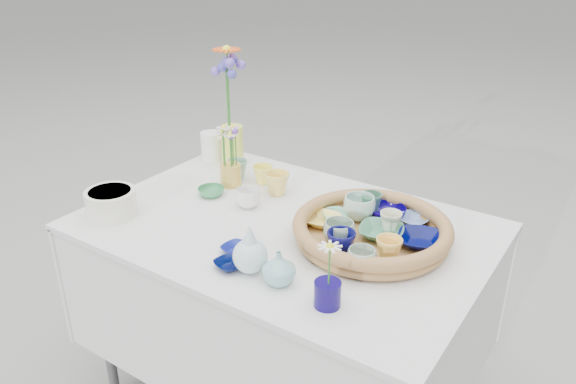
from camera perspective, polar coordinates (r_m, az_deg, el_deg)
The scene contains 32 objects.
wicker_tray at distance 1.69m, azimuth 8.50°, elevation -3.94°, with size 0.47×0.47×0.08m, color olive, non-canonical shape.
tray_ceramic_0 at distance 1.81m, azimuth 10.04°, elevation -2.07°, with size 0.12×0.12×0.04m, color #0C0060.
tray_ceramic_1 at distance 1.67m, azimuth 13.30°, elevation -4.81°, with size 0.13×0.13×0.03m, color #000441.
tray_ceramic_2 at distance 1.57m, azimuth 10.19°, elevation -5.77°, with size 0.07×0.07×0.07m, color #FFCC5A.
tray_ceramic_3 at distance 1.69m, azimuth 9.45°, elevation -4.05°, with size 0.13×0.13×0.03m, color #448664.
tray_ceramic_4 at distance 1.63m, azimuth 5.20°, elevation -4.17°, with size 0.09×0.09×0.07m, color #93B296.
tray_ceramic_5 at distance 1.78m, azimuth 4.87°, elevation -2.43°, with size 0.09×0.09×0.03m, color #94E8C9.
tray_ceramic_6 at distance 1.78m, azimuth 7.25°, elevation -1.61°, with size 0.10×0.10×0.08m, color #AED6C7.
tray_ceramic_7 at distance 1.73m, azimuth 10.38°, elevation -2.98°, with size 0.07×0.07×0.06m, color beige.
tray_ceramic_8 at distance 1.79m, azimuth 12.58°, elevation -2.81°, with size 0.09×0.09×0.02m, color #6E8FCB.
tray_ceramic_9 at distance 1.58m, azimuth 5.41°, elevation -5.26°, with size 0.08×0.08×0.08m, color #0A0A4B.
tray_ceramic_10 at distance 1.75m, azimuth 3.47°, elevation -2.90°, with size 0.11×0.11×0.03m, color #FFDD60.
tray_ceramic_11 at distance 1.52m, azimuth 7.47°, elevation -6.82°, with size 0.08×0.08×0.06m, color #9CBBAD.
tray_ceramic_12 at distance 1.83m, azimuth 8.44°, elevation -1.10°, with size 0.07×0.07×0.07m, color #457D5D.
loose_ceramic_0 at distance 2.06m, azimuth -2.57°, elevation 1.79°, with size 0.07×0.07×0.07m, color #FFF05A.
loose_ceramic_1 at distance 1.97m, azimuth -1.12°, elevation 0.86°, with size 0.09×0.09×0.08m, color #FADA62.
loose_ceramic_2 at distance 1.99m, azimuth -7.81°, elevation 0.03°, with size 0.09×0.09×0.03m, color #378850.
loose_ceramic_3 at distance 1.89m, azimuth -4.06°, elevation -0.60°, with size 0.08×0.08×0.06m, color white.
loose_ceramic_4 at distance 1.64m, azimuth -5.30°, elevation -5.79°, with size 0.08×0.08×0.02m, color navy.
loose_ceramic_5 at distance 2.11m, azimuth -5.17°, elevation 2.31°, with size 0.08×0.08×0.07m, color #83B69F.
loose_ceramic_6 at distance 1.57m, azimuth -5.85°, elevation -7.32°, with size 0.09×0.09×0.02m, color #000937.
fluted_bowl at distance 1.92m, azimuth -17.53°, elevation -1.04°, with size 0.16×0.16×0.09m, color white, non-canonical shape.
bud_vase_paleblue at distance 1.52m, azimuth -3.89°, elevation -5.68°, with size 0.10×0.10×0.15m, color silver, non-canonical shape.
bud_vase_seafoam at distance 1.48m, azimuth -0.93°, elevation -7.71°, with size 0.09×0.09×0.09m, color #7FBBB8.
bud_vase_cobalt at distance 1.41m, azimuth 4.03°, elevation -10.30°, with size 0.07×0.07×0.07m, color #0F064E.
single_daisy at distance 1.36m, azimuth 4.21°, elevation -7.45°, with size 0.07×0.07×0.12m, color white, non-canonical shape.
tall_vase_yellow at distance 2.22m, azimuth -5.67°, elevation 4.69°, with size 0.09×0.09×0.16m, color #EDF44F.
gerbera at distance 2.15m, azimuth -6.08°, elevation 10.33°, with size 0.12×0.12×0.31m, color #FE5C18, non-canonical shape.
hydrangea at distance 2.15m, azimuth -6.17°, elevation 9.44°, with size 0.09×0.09×0.32m, color #4948B5, non-canonical shape.
white_pitcher at distance 2.29m, azimuth -7.76°, elevation 4.62°, with size 0.12×0.09×0.12m, color white, non-canonical shape.
daisy_cup at distance 2.05m, azimuth -5.84°, elevation 1.74°, with size 0.08×0.08×0.08m, color gold.
daisy_posy at distance 2.00m, azimuth -5.98°, elevation 4.81°, with size 0.08×0.08×0.16m, color silver, non-canonical shape.
Camera 1 is at (0.89, -1.30, 1.61)m, focal length 35.00 mm.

